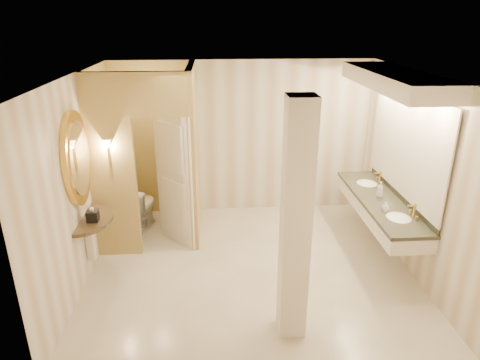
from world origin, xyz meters
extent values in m
plane|color=silver|center=(0.00, 0.00, 0.00)|extent=(4.50, 4.50, 0.00)
plane|color=white|center=(0.00, 0.00, 2.70)|extent=(4.50, 4.50, 0.00)
cube|color=beige|center=(0.00, 2.00, 1.35)|extent=(4.50, 0.02, 2.70)
cube|color=beige|center=(0.00, -2.00, 1.35)|extent=(4.50, 0.02, 2.70)
cube|color=beige|center=(-2.25, 0.00, 1.35)|extent=(0.02, 4.00, 2.70)
cube|color=beige|center=(2.25, 0.00, 1.35)|extent=(0.02, 4.00, 2.70)
cube|color=tan|center=(-0.80, 1.25, 1.35)|extent=(0.10, 1.50, 2.70)
cube|color=tan|center=(-1.93, 0.50, 1.35)|extent=(0.65, 0.10, 2.70)
cube|color=tan|center=(-1.20, 0.50, 2.40)|extent=(0.80, 0.10, 0.60)
cube|color=white|center=(-1.08, 0.78, 1.05)|extent=(0.60, 0.60, 2.10)
cylinder|color=gold|center=(-1.93, 0.43, 1.55)|extent=(0.03, 0.03, 0.30)
cone|color=white|center=(-1.93, 0.43, 1.75)|extent=(0.14, 0.14, 0.14)
cube|color=white|center=(1.95, 0.31, 0.73)|extent=(0.60, 2.28, 0.24)
cube|color=black|center=(1.95, 0.31, 0.85)|extent=(0.64, 2.32, 0.05)
cube|color=black|center=(2.23, 0.31, 0.92)|extent=(0.03, 2.28, 0.10)
ellipsoid|color=white|center=(1.95, -0.31, 0.83)|extent=(0.40, 0.44, 0.15)
cylinder|color=gold|center=(2.15, -0.31, 0.96)|extent=(0.03, 0.03, 0.22)
ellipsoid|color=white|center=(1.95, 0.93, 0.83)|extent=(0.40, 0.44, 0.15)
cylinder|color=gold|center=(2.15, 0.93, 0.96)|extent=(0.03, 0.03, 0.22)
cube|color=white|center=(2.23, 0.31, 1.70)|extent=(0.03, 2.28, 1.40)
cube|color=white|center=(1.95, 0.31, 2.59)|extent=(0.75, 2.48, 0.22)
cylinder|color=black|center=(-2.23, -0.05, 0.85)|extent=(0.94, 0.94, 0.05)
cube|color=white|center=(-2.19, -0.05, 0.55)|extent=(0.10, 0.10, 0.60)
cylinder|color=gold|center=(-2.21, -0.05, 1.70)|extent=(0.07, 0.94, 0.94)
cylinder|color=white|center=(-2.17, -0.05, 1.70)|extent=(0.02, 0.75, 0.75)
cube|color=white|center=(0.35, -1.34, 1.35)|extent=(0.29, 0.29, 2.70)
cube|color=black|center=(-2.08, -0.15, 0.95)|extent=(0.15, 0.15, 0.14)
imported|color=white|center=(-1.74, 1.31, 0.39)|extent=(0.61, 0.84, 0.77)
imported|color=beige|center=(1.84, -0.11, 0.94)|extent=(0.07, 0.07, 0.13)
imported|color=silver|center=(1.84, -0.09, 0.94)|extent=(0.13, 0.13, 0.13)
imported|color=#C6B28C|center=(1.94, 0.38, 0.99)|extent=(0.11, 0.11, 0.23)
camera|label=1|loc=(-0.49, -5.27, 3.40)|focal=32.00mm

